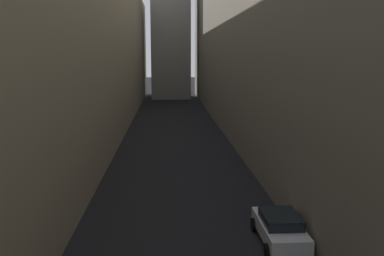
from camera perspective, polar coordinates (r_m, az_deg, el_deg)
ground_plane at (r=43.54m, az=-2.18°, el=-1.95°), size 264.00×264.00×0.00m
building_block_left at (r=46.02m, az=-17.51°, el=10.31°), size 12.74×108.00×19.26m
building_block_right at (r=46.35m, az=11.97°, el=13.81°), size 11.24×108.00×24.57m
parked_car_right_far at (r=21.05m, az=11.53°, el=-12.72°), size 2.02×4.36×1.47m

